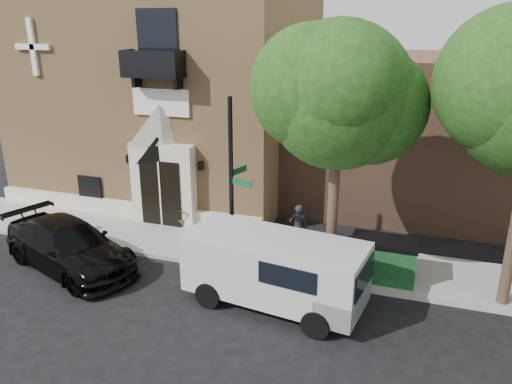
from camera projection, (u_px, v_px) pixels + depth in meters
ground at (154, 259)px, 17.23m from camera, size 120.00×120.00×0.00m
sidewalk at (199, 243)px, 18.25m from camera, size 42.00×3.00×0.15m
church at (175, 90)px, 23.72m from camera, size 12.20×11.01×9.30m
street_tree_left at (339, 94)px, 13.82m from camera, size 4.97×4.38×7.77m
black_sedan at (69, 246)px, 16.37m from camera, size 5.84×3.95×1.57m
cargo_van at (281, 270)px, 14.02m from camera, size 5.34×2.73×2.08m
street_sign at (232, 182)px, 15.87m from camera, size 0.84×1.03×5.49m
fire_hydrant at (362, 266)px, 15.51m from camera, size 0.49×0.39×0.87m
dumpster at (383, 259)px, 15.44m from camera, size 2.02×1.17×1.31m
planter at (184, 217)px, 19.45m from camera, size 0.76×0.70×0.72m
pedestrian_near at (298, 229)px, 17.07m from camera, size 0.73×0.57×1.78m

